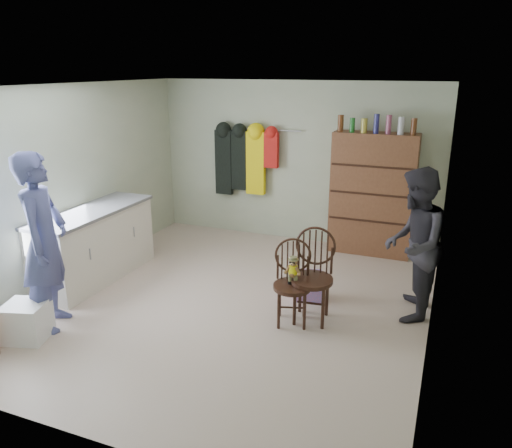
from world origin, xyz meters
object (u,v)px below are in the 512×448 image
at_px(chair_front, 293,277).
at_px(chair_far, 313,272).
at_px(dresser, 372,194).
at_px(counter, 94,244).

relative_size(chair_front, chair_far, 0.90).
relative_size(chair_front, dresser, 0.45).
bearing_deg(counter, chair_front, -3.43).
distance_m(chair_front, chair_far, 0.24).
distance_m(counter, chair_front, 2.78).
xyz_separation_m(chair_front, chair_far, (0.19, 0.15, 0.04)).
height_order(chair_front, dresser, dresser).
height_order(counter, dresser, dresser).
bearing_deg(chair_far, chair_front, -147.38).
bearing_deg(counter, dresser, 35.69).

